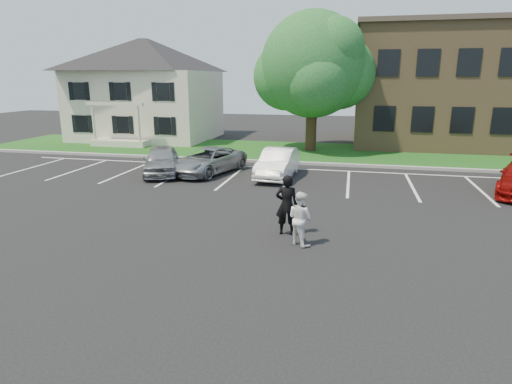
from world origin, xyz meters
The scene contains 11 objects.
ground_plane centered at (0.00, 0.00, 0.00)m, with size 90.00×90.00×0.00m, color black.
curb centered at (0.00, 12.00, 0.07)m, with size 40.00×0.30×0.15m, color gray.
grass_strip centered at (0.00, 16.00, 0.04)m, with size 44.00×8.00×0.08m, color #144615.
stall_lines centered at (1.40, 8.95, 0.01)m, with size 34.00×5.36×0.01m.
house centered at (-13.00, 19.97, 3.83)m, with size 10.30×9.22×7.60m.
tree centered at (0.31, 16.67, 5.35)m, with size 7.80×7.20×8.80m.
man_black_suit centered at (1.00, 0.82, 0.94)m, with size 0.69×0.45×1.89m, color black.
man_white_shirt centered at (1.51, 0.08, 0.79)m, with size 0.77×0.60×1.59m, color white.
car_silver_west centered at (-6.42, 8.00, 0.71)m, with size 1.67×4.15×1.41m, color #9E9EA2.
car_silver_minivan centered at (-4.22, 8.69, 0.65)m, with size 2.15×4.66×1.30m, color #93959A.
car_white_sedan centered at (-0.60, 8.59, 0.69)m, with size 1.46×4.19×1.38m, color white.
Camera 1 is at (2.81, -11.61, 4.70)m, focal length 30.00 mm.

